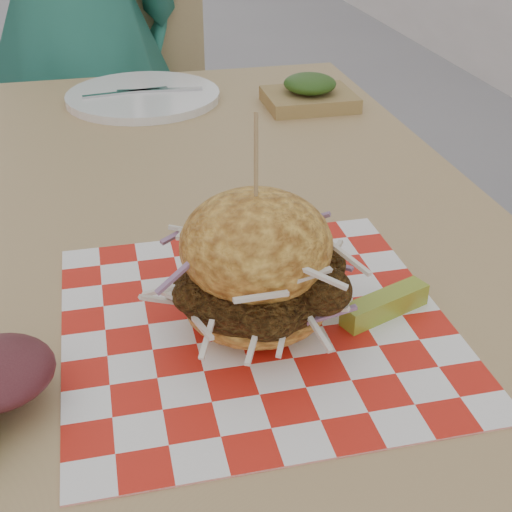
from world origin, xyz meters
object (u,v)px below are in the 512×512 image
at_px(diner, 72,20).
at_px(sandwich, 256,271).
at_px(patio_table, 179,261).
at_px(patio_chair, 126,112).

relative_size(diner, sandwich, 7.63).
height_order(diner, sandwich, diner).
height_order(patio_table, sandwich, sandwich).
bearing_deg(patio_chair, patio_table, -95.44).
bearing_deg(sandwich, diner, 97.51).
height_order(patio_table, patio_chair, patio_chair).
xyz_separation_m(patio_chair, sandwich, (0.05, -1.23, 0.26)).
relative_size(patio_chair, sandwich, 4.58).
distance_m(patio_chair, sandwich, 1.26).
height_order(diner, patio_chair, diner).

